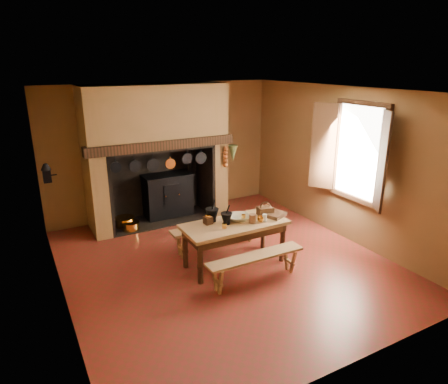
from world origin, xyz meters
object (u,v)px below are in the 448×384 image
object	(u,v)px
work_table	(235,229)
wicker_basket	(265,211)
bench_front	(256,262)
mixing_bowl	(239,218)
coffee_grinder	(208,220)
iron_range	(168,195)

from	to	relation	value
work_table	wicker_basket	world-z (taller)	wicker_basket
work_table	bench_front	distance (m)	0.70
work_table	mixing_bowl	distance (m)	0.21
bench_front	coffee_grinder	bearing A→B (deg)	116.00
iron_range	work_table	distance (m)	2.59
iron_range	coffee_grinder	xyz separation A→B (m)	(-0.23, -2.41, 0.32)
iron_range	mixing_bowl	distance (m)	2.54
bench_front	wicker_basket	xyz separation A→B (m)	(0.62, 0.69, 0.48)
bench_front	wicker_basket	bearing A→B (deg)	47.94
mixing_bowl	wicker_basket	xyz separation A→B (m)	(0.51, -0.01, 0.03)
bench_front	wicker_basket	size ratio (longest dim) A/B	5.74
iron_range	coffee_grinder	distance (m)	2.44
mixing_bowl	wicker_basket	size ratio (longest dim) A/B	1.32
coffee_grinder	mixing_bowl	size ratio (longest dim) A/B	0.52
work_table	coffee_grinder	size ratio (longest dim) A/B	8.91
work_table	wicker_basket	size ratio (longest dim) A/B	6.16
coffee_grinder	mixing_bowl	xyz separation A→B (m)	(0.51, -0.10, -0.03)
bench_front	coffee_grinder	world-z (taller)	coffee_grinder
work_table	mixing_bowl	xyz separation A→B (m)	(0.11, 0.07, 0.16)
iron_range	coffee_grinder	size ratio (longest dim) A/B	8.38
iron_range	work_table	size ratio (longest dim) A/B	0.94
iron_range	bench_front	world-z (taller)	iron_range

